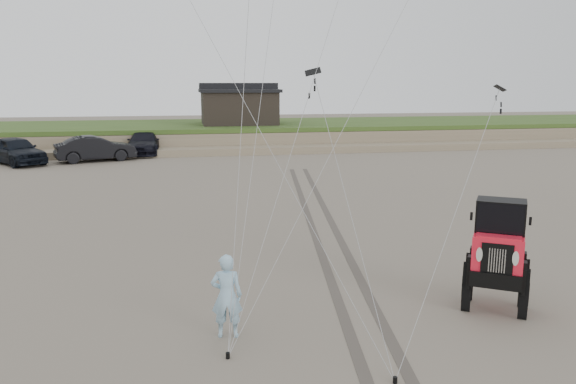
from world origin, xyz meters
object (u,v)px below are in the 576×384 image
object	(u,v)px
jeep	(497,267)
man	(227,296)
truck_c	(144,143)
cabin	(239,106)
truck_a	(16,150)
truck_b	(96,149)

from	to	relation	value
jeep	man	world-z (taller)	jeep
truck_c	man	bearing A→B (deg)	-80.36
cabin	truck_a	bearing A→B (deg)	-149.91
truck_c	jeep	xyz separation A→B (m)	(9.62, -30.71, 0.21)
truck_c	man	world-z (taller)	man
truck_b	jeep	distance (m)	30.20
cabin	truck_a	size ratio (longest dim) A/B	1.23
truck_c	man	size ratio (longest dim) A/B	3.17
cabin	truck_a	xyz separation A→B (m)	(-15.11, -8.76, -2.35)
cabin	truck_a	world-z (taller)	cabin
truck_b	truck_c	xyz separation A→B (m)	(2.94, 3.24, -0.03)
truck_a	truck_c	distance (m)	8.58
truck_a	truck_c	size ratio (longest dim) A/B	0.93
truck_c	jeep	world-z (taller)	jeep
truck_c	jeep	distance (m)	32.18
cabin	man	xyz separation A→B (m)	(-3.94, -35.94, -2.36)
cabin	jeep	world-z (taller)	cabin
jeep	truck_b	bearing A→B (deg)	147.27
truck_b	truck_c	world-z (taller)	truck_b
jeep	man	distance (m)	6.16
man	cabin	bearing A→B (deg)	-88.80
cabin	truck_b	size ratio (longest dim) A/B	1.26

